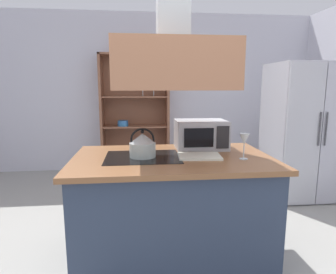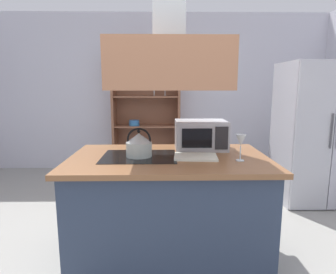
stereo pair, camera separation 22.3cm
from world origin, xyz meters
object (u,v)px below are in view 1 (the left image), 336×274
object	(u,v)px
microwave	(201,134)
refrigerator	(304,131)
cutting_board	(199,156)
dish_cabinet	(135,121)
kettle	(143,145)
wine_glass_on_counter	(244,140)

from	to	relation	value
microwave	refrigerator	bearing A→B (deg)	31.49
refrigerator	cutting_board	xyz separation A→B (m)	(-1.69, -1.32, 0.03)
dish_cabinet	kettle	xyz separation A→B (m)	(0.09, -2.66, 0.12)
dish_cabinet	microwave	distance (m)	2.45
kettle	cutting_board	size ratio (longest dim) A/B	0.69
refrigerator	wine_glass_on_counter	xyz separation A→B (m)	(-1.35, -1.42, 0.17)
kettle	wine_glass_on_counter	world-z (taller)	kettle
dish_cabinet	kettle	size ratio (longest dim) A/B	8.46
kettle	wine_glass_on_counter	distance (m)	0.80
refrigerator	kettle	bearing A→B (deg)	-149.35
microwave	wine_glass_on_counter	size ratio (longest dim) A/B	2.23
kettle	cutting_board	xyz separation A→B (m)	(0.46, -0.05, -0.09)
wine_glass_on_counter	kettle	bearing A→B (deg)	169.22
cutting_board	wine_glass_on_counter	bearing A→B (deg)	-16.61
dish_cabinet	wine_glass_on_counter	xyz separation A→B (m)	(0.88, -2.81, 0.17)
refrigerator	microwave	bearing A→B (deg)	-148.51
microwave	wine_glass_on_counter	distance (m)	0.50
kettle	cutting_board	bearing A→B (deg)	-6.38
refrigerator	cutting_board	size ratio (longest dim) A/B	5.18
kettle	microwave	xyz separation A→B (m)	(0.54, 0.29, 0.03)
microwave	wine_glass_on_counter	xyz separation A→B (m)	(0.25, -0.44, 0.02)
dish_cabinet	microwave	size ratio (longest dim) A/B	4.33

